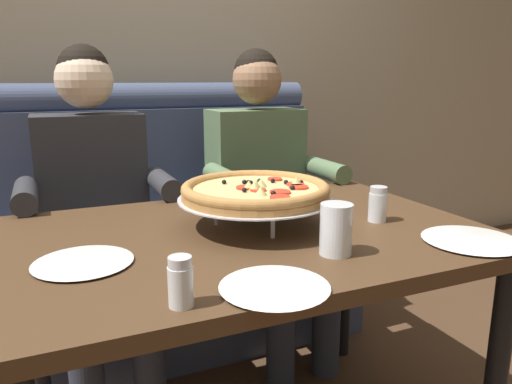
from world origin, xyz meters
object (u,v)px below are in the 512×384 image
(plate_near_left, at_px, (83,260))
(plate_far_side, at_px, (275,284))
(dining_table, at_px, (249,259))
(shaker_pepper_flakes, at_px, (181,285))
(drinking_glass, at_px, (336,233))
(diner_right, at_px, (265,184))
(pizza, at_px, (256,192))
(diner_left, at_px, (96,200))
(booth_bench, at_px, (173,245))
(shaker_oregano, at_px, (378,207))
(plate_near_right, at_px, (472,238))

(plate_near_left, bearing_deg, plate_far_side, -40.89)
(dining_table, xyz_separation_m, shaker_pepper_flakes, (-0.29, -0.37, 0.13))
(dining_table, bearing_deg, drinking_glass, -64.44)
(diner_right, xyz_separation_m, pizza, (-0.31, -0.61, 0.13))
(shaker_pepper_flakes, height_order, plate_far_side, shaker_pepper_flakes)
(diner_left, bearing_deg, pizza, -58.07)
(booth_bench, height_order, plate_far_side, booth_bench)
(diner_right, xyz_separation_m, shaker_pepper_flakes, (-0.64, -1.02, 0.07))
(shaker_oregano, xyz_separation_m, plate_near_right, (0.11, -0.25, -0.03))
(diner_left, bearing_deg, diner_right, 0.00)
(plate_near_left, distance_m, drinking_glass, 0.60)
(dining_table, height_order, drinking_glass, drinking_glass)
(pizza, relative_size, plate_near_left, 1.94)
(booth_bench, distance_m, shaker_oregano, 1.12)
(diner_right, xyz_separation_m, shaker_oregano, (0.04, -0.71, 0.07))
(plate_near_left, relative_size, drinking_glass, 1.81)
(plate_far_side, bearing_deg, drinking_glass, 28.69)
(booth_bench, bearing_deg, plate_far_side, -94.53)
(booth_bench, distance_m, diner_right, 0.54)
(dining_table, relative_size, plate_far_side, 5.75)
(dining_table, height_order, plate_far_side, plate_far_side)
(drinking_glass, bearing_deg, plate_far_side, -151.31)
(shaker_oregano, distance_m, plate_near_right, 0.28)
(shaker_oregano, relative_size, plate_near_left, 0.46)
(diner_right, relative_size, plate_near_left, 5.60)
(shaker_pepper_flakes, xyz_separation_m, drinking_glass, (0.42, 0.12, 0.01))
(dining_table, bearing_deg, plate_near_left, -170.30)
(diner_right, height_order, plate_far_side, diner_right)
(plate_near_right, bearing_deg, diner_left, 131.17)
(drinking_glass, bearing_deg, shaker_oregano, 34.95)
(plate_near_right, height_order, plate_far_side, same)
(shaker_oregano, bearing_deg, booth_bench, 111.58)
(diner_right, relative_size, plate_far_side, 5.58)
(pizza, relative_size, shaker_pepper_flakes, 4.54)
(pizza, bearing_deg, diner_left, 121.93)
(shaker_pepper_flakes, relative_size, drinking_glass, 0.78)
(pizza, xyz_separation_m, shaker_oregano, (0.35, -0.10, -0.06))
(plate_far_side, relative_size, drinking_glass, 1.82)
(booth_bench, bearing_deg, plate_near_left, -114.32)
(booth_bench, height_order, dining_table, booth_bench)
(booth_bench, bearing_deg, drinking_glass, -84.08)
(shaker_pepper_flakes, xyz_separation_m, shaker_oregano, (0.68, 0.30, 0.00))
(dining_table, relative_size, shaker_pepper_flakes, 13.44)
(shaker_oregano, bearing_deg, plate_near_left, -179.33)
(booth_bench, relative_size, shaker_oregano, 14.59)
(pizza, xyz_separation_m, drinking_glass, (0.09, -0.29, -0.05))
(dining_table, relative_size, shaker_oregano, 12.39)
(pizza, relative_size, plate_far_side, 1.94)
(diner_right, distance_m, plate_near_left, 1.07)
(dining_table, height_order, plate_near_left, plate_near_left)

